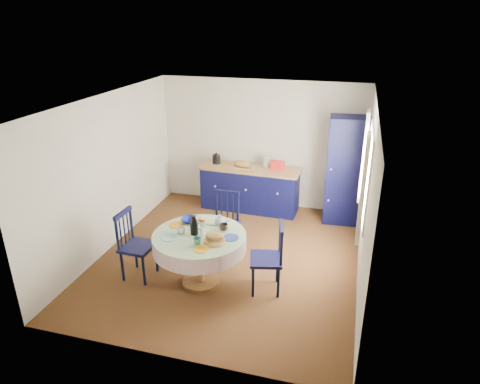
# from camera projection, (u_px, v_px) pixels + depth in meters

# --- Properties ---
(floor) EXTENTS (4.50, 4.50, 0.00)m
(floor) POSITION_uv_depth(u_px,v_px,m) (229.00, 257.00, 6.86)
(floor) COLOR black
(floor) RESTS_ON ground
(ceiling) EXTENTS (4.50, 4.50, 0.00)m
(ceiling) POSITION_uv_depth(u_px,v_px,m) (227.00, 101.00, 5.90)
(ceiling) COLOR white
(ceiling) RESTS_ON wall_back
(wall_back) EXTENTS (4.00, 0.02, 2.50)m
(wall_back) POSITION_uv_depth(u_px,v_px,m) (261.00, 144.00, 8.38)
(wall_back) COLOR silver
(wall_back) RESTS_ON floor
(wall_left) EXTENTS (0.02, 4.50, 2.50)m
(wall_left) POSITION_uv_depth(u_px,v_px,m) (109.00, 173.00, 6.87)
(wall_left) COLOR silver
(wall_left) RESTS_ON floor
(wall_right) EXTENTS (0.02, 4.50, 2.50)m
(wall_right) POSITION_uv_depth(u_px,v_px,m) (367.00, 199.00, 5.89)
(wall_right) COLOR silver
(wall_right) RESTS_ON floor
(window) EXTENTS (0.10, 1.74, 1.45)m
(window) POSITION_uv_depth(u_px,v_px,m) (366.00, 173.00, 6.07)
(window) COLOR white
(window) RESTS_ON wall_right
(kitchen_counter) EXTENTS (1.96, 0.67, 1.11)m
(kitchen_counter) POSITION_uv_depth(u_px,v_px,m) (250.00, 188.00, 8.42)
(kitchen_counter) COLOR black
(kitchen_counter) RESTS_ON floor
(pantry_cabinet) EXTENTS (0.73, 0.54, 1.98)m
(pantry_cabinet) POSITION_uv_depth(u_px,v_px,m) (346.00, 171.00, 7.72)
(pantry_cabinet) COLOR black
(pantry_cabinet) RESTS_ON floor
(dining_table) EXTENTS (1.31, 1.31, 1.07)m
(dining_table) POSITION_uv_depth(u_px,v_px,m) (200.00, 242.00, 5.96)
(dining_table) COLOR brown
(dining_table) RESTS_ON floor
(chair_left) EXTENTS (0.46, 0.48, 1.03)m
(chair_left) POSITION_uv_depth(u_px,v_px,m) (135.00, 244.00, 6.20)
(chair_left) COLOR black
(chair_left) RESTS_ON floor
(chair_far) EXTENTS (0.45, 0.43, 1.01)m
(chair_far) POSITION_uv_depth(u_px,v_px,m) (225.00, 223.00, 6.87)
(chair_far) COLOR black
(chair_far) RESTS_ON floor
(chair_right) EXTENTS (0.52, 0.54, 1.02)m
(chair_right) POSITION_uv_depth(u_px,v_px,m) (269.00, 257.00, 5.88)
(chair_right) COLOR black
(chair_right) RESTS_ON floor
(mug_a) EXTENTS (0.12, 0.12, 0.10)m
(mug_a) POSITION_uv_depth(u_px,v_px,m) (181.00, 230.00, 5.94)
(mug_a) COLOR silver
(mug_a) RESTS_ON dining_table
(mug_b) EXTENTS (0.11, 0.11, 0.10)m
(mug_b) POSITION_uv_depth(u_px,v_px,m) (197.00, 241.00, 5.64)
(mug_b) COLOR #398070
(mug_b) RESTS_ON dining_table
(mug_c) EXTENTS (0.13, 0.13, 0.10)m
(mug_c) POSITION_uv_depth(u_px,v_px,m) (224.00, 227.00, 6.00)
(mug_c) COLOR black
(mug_c) RESTS_ON dining_table
(mug_d) EXTENTS (0.10, 0.10, 0.09)m
(mug_d) POSITION_uv_depth(u_px,v_px,m) (199.00, 220.00, 6.22)
(mug_d) COLOR silver
(mug_d) RESTS_ON dining_table
(cobalt_bowl) EXTENTS (0.25, 0.25, 0.06)m
(cobalt_bowl) POSITION_uv_depth(u_px,v_px,m) (190.00, 220.00, 6.25)
(cobalt_bowl) COLOR navy
(cobalt_bowl) RESTS_ON dining_table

